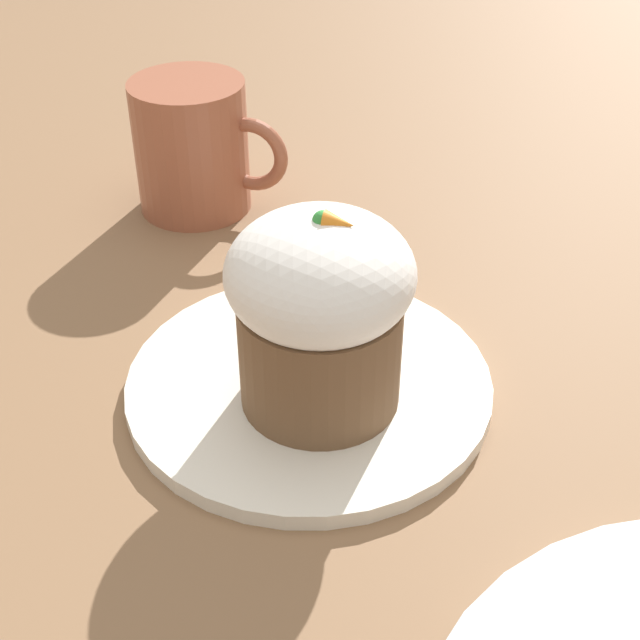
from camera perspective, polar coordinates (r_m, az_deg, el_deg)
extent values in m
plane|color=#846042|center=(0.53, -0.71, -4.53)|extent=(4.00, 4.00, 0.00)
cylinder|color=white|center=(0.52, -0.71, -4.11)|extent=(0.21, 0.21, 0.01)
cylinder|color=brown|center=(0.49, 0.00, -2.01)|extent=(0.09, 0.09, 0.06)
ellipsoid|color=white|center=(0.46, 0.00, 2.96)|extent=(0.10, 0.10, 0.06)
cone|color=orange|center=(0.44, 1.23, 6.20)|extent=(0.02, 0.01, 0.01)
sphere|color=green|center=(0.44, 0.17, 6.36)|extent=(0.01, 0.01, 0.01)
cube|color=#B7B7BC|center=(0.55, -1.72, -0.72)|extent=(0.07, 0.08, 0.00)
ellipsoid|color=#B7B7BC|center=(0.51, 1.32, -4.21)|extent=(0.05, 0.05, 0.01)
cylinder|color=#9E563D|center=(0.70, -8.23, 10.94)|extent=(0.09, 0.09, 0.10)
torus|color=#9E563D|center=(0.68, -4.43, 10.51)|extent=(0.06, 0.01, 0.06)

